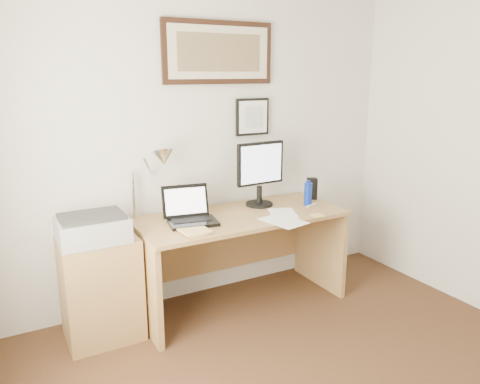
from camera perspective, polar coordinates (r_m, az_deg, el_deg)
wall_back at (r=3.72m, az=-4.72°, el=5.77°), size 3.50×0.02×2.50m
side_cabinet at (r=3.41m, az=-16.57°, el=-11.23°), size 0.50×0.40×0.73m
water_bottle at (r=3.85m, az=8.28°, el=-0.24°), size 0.07×0.07×0.19m
bottle_cap at (r=3.82m, az=8.34°, el=1.26°), size 0.03×0.03×0.02m
speaker at (r=4.04m, az=8.75°, el=0.41°), size 0.10×0.10×0.18m
paper_sheet_a at (r=3.43m, az=5.31°, el=-3.54°), size 0.29×0.36×0.00m
paper_sheet_b at (r=3.61m, az=5.26°, el=-2.59°), size 0.29×0.34×0.00m
sticky_pad at (r=3.58m, az=9.48°, el=-2.84°), size 0.10×0.10×0.01m
marker_pen at (r=3.85m, az=8.80°, el=-1.55°), size 0.14×0.06×0.02m
book at (r=3.19m, az=-7.32°, el=-4.88°), size 0.21×0.27×0.02m
desk at (r=3.72m, az=-0.55°, el=-5.89°), size 1.60×0.70×0.75m
laptop at (r=3.40m, az=-6.10°, el=-2.75°), size 0.38×0.35×0.26m
lcd_monitor at (r=3.75m, az=2.48°, el=2.61°), size 0.42×0.22×0.52m
printer at (r=3.21m, az=-17.53°, el=-4.23°), size 0.44×0.34×0.18m
desk_lamp at (r=3.41m, az=-9.66°, el=3.75°), size 0.29×0.27×0.53m
picture_large at (r=3.72m, az=-2.57°, el=16.62°), size 0.92×0.04×0.47m
picture_small at (r=3.88m, az=1.53°, el=9.14°), size 0.30×0.03×0.30m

